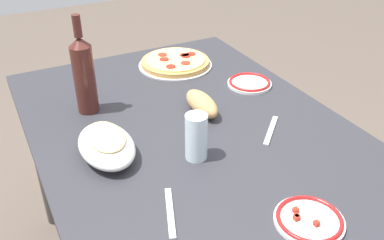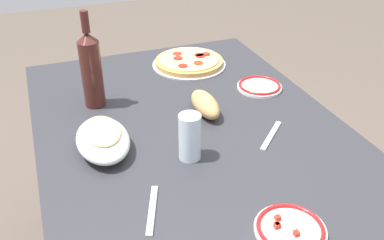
% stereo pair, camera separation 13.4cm
% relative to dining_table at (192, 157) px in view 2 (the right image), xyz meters
% --- Properties ---
extents(dining_table, '(1.34, 0.94, 0.74)m').
position_rel_dining_table_xyz_m(dining_table, '(0.00, 0.00, 0.00)').
color(dining_table, '#2D2D33').
rests_on(dining_table, ground).
extents(pepperoni_pizza, '(0.30, 0.30, 0.03)m').
position_rel_dining_table_xyz_m(pepperoni_pizza, '(0.46, -0.16, 0.13)').
color(pepperoni_pizza, '#B7B7BC').
rests_on(pepperoni_pizza, dining_table).
extents(baked_pasta_dish, '(0.24, 0.15, 0.08)m').
position_rel_dining_table_xyz_m(baked_pasta_dish, '(-0.02, 0.28, 0.15)').
color(baked_pasta_dish, white).
rests_on(baked_pasta_dish, dining_table).
extents(wine_bottle, '(0.07, 0.07, 0.33)m').
position_rel_dining_table_xyz_m(wine_bottle, '(0.26, 0.26, 0.25)').
color(wine_bottle, '#471E19').
rests_on(wine_bottle, dining_table).
extents(water_glass, '(0.06, 0.06, 0.14)m').
position_rel_dining_table_xyz_m(water_glass, '(-0.14, 0.06, 0.18)').
color(water_glass, silver).
rests_on(water_glass, dining_table).
extents(side_plate_near, '(0.16, 0.16, 0.02)m').
position_rel_dining_table_xyz_m(side_plate_near, '(-0.49, -0.05, 0.12)').
color(side_plate_near, white).
rests_on(side_plate_near, dining_table).
extents(side_plate_far, '(0.16, 0.16, 0.02)m').
position_rel_dining_table_xyz_m(side_plate_far, '(0.17, -0.33, 0.12)').
color(side_plate_far, white).
rests_on(side_plate_far, dining_table).
extents(bread_loaf, '(0.17, 0.07, 0.07)m').
position_rel_dining_table_xyz_m(bread_loaf, '(0.07, -0.07, 0.15)').
color(bread_loaf, tan).
rests_on(bread_loaf, dining_table).
extents(fork_left, '(0.16, 0.08, 0.00)m').
position_rel_dining_table_xyz_m(fork_left, '(-0.31, 0.22, 0.12)').
color(fork_left, '#B7B7BC').
rests_on(fork_left, dining_table).
extents(fork_right, '(0.13, 0.13, 0.00)m').
position_rel_dining_table_xyz_m(fork_right, '(-0.13, -0.21, 0.12)').
color(fork_right, '#B7B7BC').
rests_on(fork_right, dining_table).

